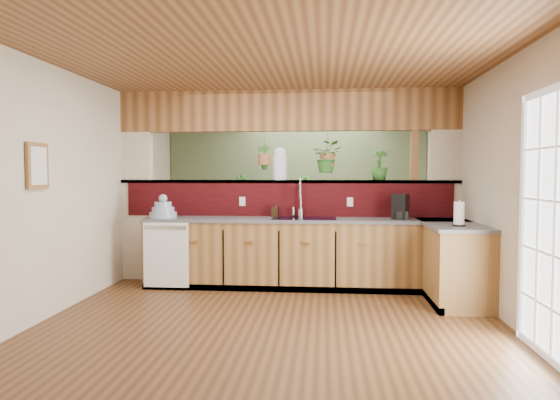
# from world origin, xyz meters

# --- Properties ---
(ground) EXTENTS (4.60, 7.00, 0.01)m
(ground) POSITION_xyz_m (0.00, 0.00, 0.00)
(ground) COLOR #4F3018
(ground) RESTS_ON ground
(ceiling) EXTENTS (4.60, 7.00, 0.01)m
(ceiling) POSITION_xyz_m (0.00, 0.00, 2.60)
(ceiling) COLOR brown
(ceiling) RESTS_ON ground
(wall_back) EXTENTS (4.60, 0.02, 2.60)m
(wall_back) POSITION_xyz_m (0.00, 3.50, 1.30)
(wall_back) COLOR beige
(wall_back) RESTS_ON ground
(wall_front) EXTENTS (4.60, 0.02, 2.60)m
(wall_front) POSITION_xyz_m (0.00, -3.50, 1.30)
(wall_front) COLOR beige
(wall_front) RESTS_ON ground
(wall_left) EXTENTS (0.02, 7.00, 2.60)m
(wall_left) POSITION_xyz_m (-2.30, 0.00, 1.30)
(wall_left) COLOR beige
(wall_left) RESTS_ON ground
(wall_right) EXTENTS (0.02, 7.00, 2.60)m
(wall_right) POSITION_xyz_m (2.30, 0.00, 1.30)
(wall_right) COLOR beige
(wall_right) RESTS_ON ground
(pass_through_partition) EXTENTS (4.60, 0.21, 2.60)m
(pass_through_partition) POSITION_xyz_m (0.03, 1.35, 1.19)
(pass_through_partition) COLOR beige
(pass_through_partition) RESTS_ON ground
(pass_through_ledge) EXTENTS (4.60, 0.21, 0.04)m
(pass_through_ledge) POSITION_xyz_m (0.00, 1.35, 1.37)
(pass_through_ledge) COLOR brown
(pass_through_ledge) RESTS_ON ground
(header_beam) EXTENTS (4.60, 0.15, 0.55)m
(header_beam) POSITION_xyz_m (0.00, 1.35, 2.33)
(header_beam) COLOR brown
(header_beam) RESTS_ON ground
(sage_backwall) EXTENTS (4.55, 0.02, 2.55)m
(sage_backwall) POSITION_xyz_m (0.00, 3.48, 1.30)
(sage_backwall) COLOR #596D4B
(sage_backwall) RESTS_ON ground
(countertop) EXTENTS (4.14, 1.52, 0.90)m
(countertop) POSITION_xyz_m (0.84, 0.87, 0.45)
(countertop) COLOR brown
(countertop) RESTS_ON ground
(dishwasher) EXTENTS (0.58, 0.03, 0.82)m
(dishwasher) POSITION_xyz_m (-1.48, 0.66, 0.46)
(dishwasher) COLOR white
(dishwasher) RESTS_ON ground
(navy_sink) EXTENTS (0.82, 0.50, 0.18)m
(navy_sink) POSITION_xyz_m (0.25, 0.98, 0.82)
(navy_sink) COLOR black
(navy_sink) RESTS_ON countertop
(french_door) EXTENTS (0.06, 1.02, 2.16)m
(french_door) POSITION_xyz_m (2.27, -1.30, 1.05)
(french_door) COLOR white
(french_door) RESTS_ON ground
(framed_print) EXTENTS (0.04, 0.35, 0.45)m
(framed_print) POSITION_xyz_m (-2.27, -0.80, 1.55)
(framed_print) COLOR brown
(framed_print) RESTS_ON wall_left
(faucet) EXTENTS (0.23, 0.23, 0.52)m
(faucet) POSITION_xyz_m (0.19, 1.13, 1.18)
(faucet) COLOR #B7B7B2
(faucet) RESTS_ON countertop
(dish_stack) EXTENTS (0.35, 0.35, 0.31)m
(dish_stack) POSITION_xyz_m (-1.58, 0.89, 1.00)
(dish_stack) COLOR #8B9AB3
(dish_stack) RESTS_ON countertop
(soap_dispenser) EXTENTS (0.10, 0.10, 0.19)m
(soap_dispenser) POSITION_xyz_m (-0.14, 1.15, 1.00)
(soap_dispenser) COLOR #332012
(soap_dispenser) RESTS_ON countertop
(coffee_maker) EXTENTS (0.17, 0.29, 0.32)m
(coffee_maker) POSITION_xyz_m (1.47, 0.96, 1.05)
(coffee_maker) COLOR black
(coffee_maker) RESTS_ON countertop
(paper_towel) EXTENTS (0.13, 0.13, 0.29)m
(paper_towel) POSITION_xyz_m (1.98, 0.16, 1.03)
(paper_towel) COLOR black
(paper_towel) RESTS_ON countertop
(glass_jar) EXTENTS (0.20, 0.20, 0.44)m
(glass_jar) POSITION_xyz_m (-0.10, 1.35, 1.61)
(glass_jar) COLOR silver
(glass_jar) RESTS_ON pass_through_ledge
(ledge_plant_right) EXTENTS (0.28, 0.28, 0.41)m
(ledge_plant_right) POSITION_xyz_m (1.24, 1.35, 1.60)
(ledge_plant_right) COLOR #2A5F21
(ledge_plant_right) RESTS_ON pass_through_ledge
(hanging_plant_a) EXTENTS (0.20, 0.17, 0.47)m
(hanging_plant_a) POSITION_xyz_m (-0.31, 1.35, 1.82)
(hanging_plant_a) COLOR brown
(hanging_plant_a) RESTS_ON header_beam
(hanging_plant_b) EXTENTS (0.42, 0.38, 0.55)m
(hanging_plant_b) POSITION_xyz_m (0.55, 1.35, 1.88)
(hanging_plant_b) COLOR brown
(hanging_plant_b) RESTS_ON header_beam
(shelving_console) EXTENTS (1.63, 0.71, 1.05)m
(shelving_console) POSITION_xyz_m (-0.37, 3.25, 0.50)
(shelving_console) COLOR black
(shelving_console) RESTS_ON ground
(shelf_plant_a) EXTENTS (0.28, 0.24, 0.46)m
(shelf_plant_a) POSITION_xyz_m (-0.95, 3.25, 1.25)
(shelf_plant_a) COLOR #2A5F21
(shelf_plant_a) RESTS_ON shelving_console
(shelf_plant_b) EXTENTS (0.30, 0.30, 0.44)m
(shelf_plant_b) POSITION_xyz_m (0.17, 3.25, 1.24)
(shelf_plant_b) COLOR #2A5F21
(shelf_plant_b) RESTS_ON shelving_console
(floor_plant) EXTENTS (0.76, 0.69, 0.71)m
(floor_plant) POSITION_xyz_m (0.90, 2.50, 0.35)
(floor_plant) COLOR #2A5F21
(floor_plant) RESTS_ON ground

